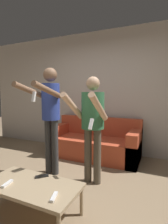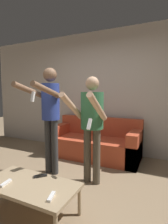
{
  "view_description": "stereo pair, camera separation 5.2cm",
  "coord_description": "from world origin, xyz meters",
  "px_view_note": "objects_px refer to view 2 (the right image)",
  "views": [
    {
      "loc": [
        1.28,
        -1.78,
        1.34
      ],
      "look_at": [
        -0.01,
        1.05,
        1.0
      ],
      "focal_mm": 28.0,
      "sensor_mm": 36.0,
      "label": 1
    },
    {
      "loc": [
        1.32,
        -1.75,
        1.34
      ],
      "look_at": [
        -0.01,
        1.05,
        1.0
      ],
      "focal_mm": 28.0,
      "sensor_mm": 36.0,
      "label": 2
    }
  ],
  "objects_px": {
    "person_standing_right": "(91,118)",
    "remote_mid": "(51,197)",
    "couch": "(95,143)",
    "person_standing_left": "(50,109)",
    "remote_far": "(40,176)",
    "coffee_table": "(29,186)",
    "remote_near": "(6,183)"
  },
  "relations": [
    {
      "from": "couch",
      "to": "remote_mid",
      "type": "bearing_deg",
      "value": -79.28
    },
    {
      "from": "person_standing_right",
      "to": "coffee_table",
      "type": "relative_size",
      "value": 1.47
    },
    {
      "from": "remote_mid",
      "to": "remote_far",
      "type": "distance_m",
      "value": 0.46
    },
    {
      "from": "couch",
      "to": "person_standing_right",
      "type": "distance_m",
      "value": 1.32
    },
    {
      "from": "couch",
      "to": "remote_mid",
      "type": "distance_m",
      "value": 2.13
    },
    {
      "from": "couch",
      "to": "coffee_table",
      "type": "distance_m",
      "value": 1.98
    },
    {
      "from": "person_standing_left",
      "to": "remote_mid",
      "type": "relative_size",
      "value": 11.27
    },
    {
      "from": "coffee_table",
      "to": "remote_near",
      "type": "distance_m",
      "value": 0.25
    },
    {
      "from": "couch",
      "to": "coffee_table",
      "type": "bearing_deg",
      "value": -89.26
    },
    {
      "from": "remote_mid",
      "to": "remote_far",
      "type": "bearing_deg",
      "value": 141.75
    },
    {
      "from": "remote_mid",
      "to": "remote_far",
      "type": "height_order",
      "value": "same"
    },
    {
      "from": "coffee_table",
      "to": "remote_far",
      "type": "bearing_deg",
      "value": 86.04
    },
    {
      "from": "person_standing_left",
      "to": "coffee_table",
      "type": "xyz_separation_m",
      "value": [
        0.39,
        -0.92,
        -0.75
      ]
    },
    {
      "from": "couch",
      "to": "remote_mid",
      "type": "relative_size",
      "value": 12.06
    },
    {
      "from": "person_standing_left",
      "to": "coffee_table",
      "type": "bearing_deg",
      "value": -67.01
    },
    {
      "from": "person_standing_right",
      "to": "remote_near",
      "type": "xyz_separation_m",
      "value": [
        -0.56,
        -1.04,
        -0.6
      ]
    },
    {
      "from": "person_standing_right",
      "to": "remote_mid",
      "type": "xyz_separation_m",
      "value": [
        0.03,
        -1.03,
        -0.6
      ]
    },
    {
      "from": "remote_near",
      "to": "remote_mid",
      "type": "bearing_deg",
      "value": 0.54
    },
    {
      "from": "remote_near",
      "to": "remote_far",
      "type": "bearing_deg",
      "value": 51.11
    },
    {
      "from": "person_standing_right",
      "to": "coffee_table",
      "type": "xyz_separation_m",
      "value": [
        -0.34,
        -0.92,
        -0.65
      ]
    },
    {
      "from": "person_standing_left",
      "to": "coffee_table",
      "type": "distance_m",
      "value": 1.25
    },
    {
      "from": "person_standing_left",
      "to": "remote_far",
      "type": "distance_m",
      "value": 1.1
    },
    {
      "from": "coffee_table",
      "to": "remote_far",
      "type": "distance_m",
      "value": 0.18
    },
    {
      "from": "remote_mid",
      "to": "remote_near",
      "type": "bearing_deg",
      "value": -179.46
    },
    {
      "from": "person_standing_right",
      "to": "remote_mid",
      "type": "distance_m",
      "value": 1.2
    },
    {
      "from": "coffee_table",
      "to": "remote_mid",
      "type": "xyz_separation_m",
      "value": [
        0.37,
        -0.11,
        0.05
      ]
    },
    {
      "from": "remote_near",
      "to": "coffee_table",
      "type": "bearing_deg",
      "value": 28.05
    },
    {
      "from": "coffee_table",
      "to": "remote_near",
      "type": "height_order",
      "value": "remote_near"
    },
    {
      "from": "person_standing_left",
      "to": "coffee_table",
      "type": "relative_size",
      "value": 1.62
    },
    {
      "from": "person_standing_right",
      "to": "remote_far",
      "type": "height_order",
      "value": "person_standing_right"
    },
    {
      "from": "coffee_table",
      "to": "remote_far",
      "type": "xyz_separation_m",
      "value": [
        0.01,
        0.17,
        0.05
      ]
    },
    {
      "from": "couch",
      "to": "remote_far",
      "type": "height_order",
      "value": "couch"
    }
  ]
}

